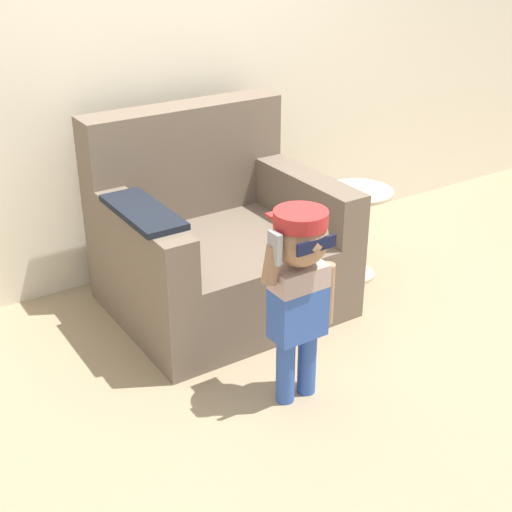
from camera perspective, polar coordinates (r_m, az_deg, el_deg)
ground_plane at (r=3.80m, az=-1.61°, el=-4.92°), size 10.00×10.00×0.00m
wall_back at (r=4.02m, az=-8.15°, el=16.47°), size 10.00×0.05×2.60m
armchair at (r=3.80m, az=-3.27°, el=1.09°), size 1.15×0.99×1.02m
person_child at (r=2.93m, az=3.48°, el=-1.73°), size 0.36×0.27×0.89m
side_table at (r=4.12m, az=8.06°, el=2.45°), size 0.39×0.39×0.54m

